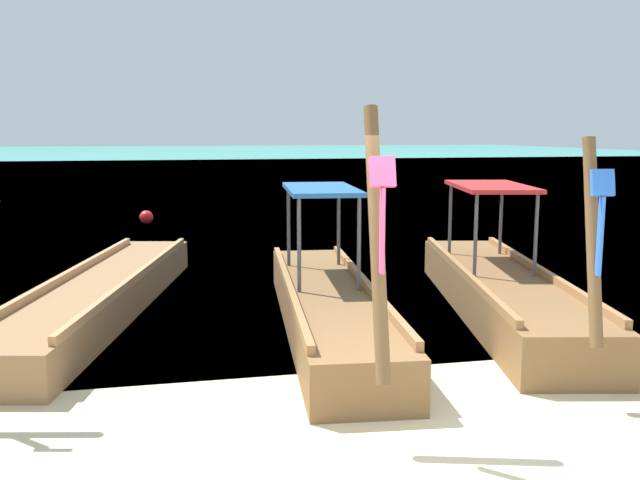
{
  "coord_description": "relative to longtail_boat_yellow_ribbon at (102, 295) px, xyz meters",
  "views": [
    {
      "loc": [
        -1.91,
        -4.64,
        2.53
      ],
      "look_at": [
        0.0,
        4.3,
        1.11
      ],
      "focal_mm": 39.23,
      "sensor_mm": 36.0,
      "label": 1
    }
  ],
  "objects": [
    {
      "name": "longtail_boat_blue_ribbon",
      "position": [
        5.44,
        -1.24,
        0.09
      ],
      "size": [
        2.35,
        6.37,
        2.49
      ],
      "color": "brown",
      "rests_on": "ground"
    },
    {
      "name": "longtail_boat_pink_ribbon",
      "position": [
        2.91,
        -1.48,
        0.08
      ],
      "size": [
        1.6,
        6.46,
        2.75
      ],
      "color": "brown",
      "rests_on": "ground"
    },
    {
      "name": "mooring_buoy_near",
      "position": [
        0.3,
        9.69,
        -0.07
      ],
      "size": [
        0.37,
        0.37,
        0.37
      ],
      "color": "red",
      "rests_on": "sea_water"
    },
    {
      "name": "ground",
      "position": [
        2.91,
        -5.35,
        -0.26
      ],
      "size": [
        120.0,
        120.0,
        0.0
      ],
      "primitive_type": "plane",
      "color": "beige"
    },
    {
      "name": "sea_water",
      "position": [
        2.91,
        56.95,
        -0.26
      ],
      "size": [
        120.0,
        120.0,
        0.0
      ],
      "primitive_type": "plane",
      "color": "#2DB29E",
      "rests_on": "ground"
    },
    {
      "name": "longtail_boat_yellow_ribbon",
      "position": [
        0.0,
        0.0,
        0.0
      ],
      "size": [
        2.5,
        7.29,
        2.36
      ],
      "color": "olive",
      "rests_on": "ground"
    }
  ]
}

